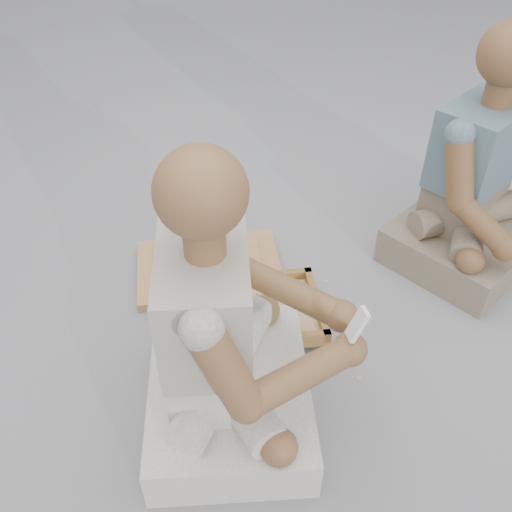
{
  "coord_description": "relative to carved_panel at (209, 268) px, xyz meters",
  "views": [
    {
      "loc": [
        -0.17,
        -1.31,
        1.61
      ],
      "look_at": [
        -0.08,
        0.22,
        0.3
      ],
      "focal_mm": 40.0,
      "sensor_mm": 36.0,
      "label": 1
    }
  ],
  "objects": [
    {
      "name": "ground",
      "position": [
        0.27,
        -0.48,
        -0.02
      ],
      "size": [
        60.0,
        60.0,
        0.0
      ],
      "primitive_type": "plane",
      "color": "gray",
      "rests_on": "ground"
    },
    {
      "name": "carved_panel",
      "position": [
        0.0,
        0.0,
        0.0
      ],
      "size": [
        0.63,
        0.45,
        0.04
      ],
      "primitive_type": "cube",
      "rotation": [
        0.0,
        0.0,
        0.09
      ],
      "color": "#A1623E",
      "rests_on": "ground"
    },
    {
      "name": "tool_tray",
      "position": [
        0.2,
        -0.3,
        0.04
      ],
      "size": [
        0.48,
        0.39,
        0.06
      ],
      "rotation": [
        0.0,
        0.0,
        0.08
      ],
      "color": "brown",
      "rests_on": "carved_panel"
    },
    {
      "name": "chisel_0",
      "position": [
        0.24,
        -0.22,
        0.06
      ],
      "size": [
        0.1,
        0.21,
        0.02
      ],
      "rotation": [
        0.0,
        0.0,
        1.19
      ],
      "color": "white",
      "rests_on": "tool_tray"
    },
    {
      "name": "chisel_1",
      "position": [
        0.3,
        -0.3,
        0.06
      ],
      "size": [
        0.16,
        0.18,
        0.02
      ],
      "rotation": [
        0.0,
        0.0,
        0.87
      ],
      "color": "white",
      "rests_on": "tool_tray"
    },
    {
      "name": "chisel_2",
      "position": [
        0.17,
        -0.32,
        0.05
      ],
      "size": [
        0.17,
        0.17,
        0.02
      ],
      "rotation": [
        0.0,
        0.0,
        -0.8
      ],
      "color": "white",
      "rests_on": "tool_tray"
    },
    {
      "name": "chisel_3",
      "position": [
        0.22,
        -0.26,
        0.05
      ],
      "size": [
        0.19,
        0.13,
        0.02
      ],
      "rotation": [
        0.0,
        0.0,
        0.57
      ],
      "color": "white",
      "rests_on": "tool_tray"
    },
    {
      "name": "chisel_4",
      "position": [
        0.2,
        -0.22,
        0.06
      ],
      "size": [
        0.18,
        0.16,
        0.02
      ],
      "rotation": [
        0.0,
        0.0,
        0.72
      ],
      "color": "white",
      "rests_on": "tool_tray"
    },
    {
      "name": "chisel_5",
      "position": [
        0.2,
        -0.3,
        0.05
      ],
      "size": [
        0.22,
        0.05,
        0.02
      ],
      "rotation": [
        0.0,
        0.0,
        -0.16
      ],
      "color": "white",
      "rests_on": "tool_tray"
    },
    {
      "name": "chisel_6",
      "position": [
        0.25,
        -0.35,
        0.05
      ],
      "size": [
        0.22,
        0.02,
        0.02
      ],
      "rotation": [
        0.0,
        0.0,
        -0.01
      ],
      "color": "white",
      "rests_on": "tool_tray"
    },
    {
      "name": "chisel_7",
      "position": [
        0.33,
        -0.19,
        0.04
      ],
      "size": [
        0.18,
        0.15,
        0.02
      ],
      "rotation": [
        0.0,
        0.0,
        0.67
      ],
      "color": "white",
      "rests_on": "tool_tray"
    },
    {
      "name": "chisel_8",
      "position": [
        0.33,
        -0.25,
        0.04
      ],
      "size": [
        0.22,
        0.06,
        0.02
      ],
      "rotation": [
        0.0,
        0.0,
        -0.2
      ],
      "color": "white",
      "rests_on": "tool_tray"
    },
    {
      "name": "wood_chip_0",
      "position": [
        0.52,
        -0.58,
        -0.02
      ],
      "size": [
        0.02,
        0.02,
        0.0
      ],
      "primitive_type": "cube",
      "rotation": [
        0.0,
        0.0,
        0.62
      ],
      "color": "tan",
      "rests_on": "ground"
    },
    {
      "name": "wood_chip_1",
      "position": [
        0.48,
        -0.09,
        -0.02
      ],
      "size": [
        0.02,
        0.02,
        0.0
      ],
      "primitive_type": "cube",
      "rotation": [
        0.0,
        0.0,
        2.62
      ],
      "color": "tan",
      "rests_on": "ground"
    },
    {
      "name": "wood_chip_2",
      "position": [
        0.25,
        0.06,
        -0.02
      ],
      "size": [
        0.02,
        0.02,
        0.0
      ],
      "primitive_type": "cube",
      "rotation": [
        0.0,
        0.0,
        2.73
      ],
      "color": "tan",
      "rests_on": "ground"
    },
    {
      "name": "wood_chip_3",
      "position": [
        0.22,
        -0.37,
        -0.02
      ],
      "size": [
        0.02,
        0.02,
        0.0
      ],
      "primitive_type": "cube",
      "rotation": [
        0.0,
        0.0,
        0.35
      ],
      "color": "tan",
      "rests_on": "ground"
    },
    {
      "name": "wood_chip_4",
      "position": [
        0.17,
        -0.18,
        -0.02
      ],
      "size": [
        0.02,
        0.02,
        0.0
      ],
      "primitive_type": "cube",
      "rotation": [
        0.0,
        0.0,
        2.12
      ],
      "color": "tan",
      "rests_on": "ground"
    },
    {
      "name": "wood_chip_5",
      "position": [
        0.18,
        -0.21,
        -0.02
      ],
      "size": [
        0.02,
        0.02,
        0.0
      ],
      "primitive_type": "cube",
      "rotation": [
        0.0,
        0.0,
        2.7
      ],
      "color": "tan",
      "rests_on": "ground"
    },
    {
      "name": "wood_chip_6",
      "position": [
        0.2,
        -0.35,
        -0.02
      ],
      "size": [
        0.02,
        0.02,
        0.0
      ],
      "primitive_type": "cube",
      "rotation": [
        0.0,
        0.0,
        1.92
      ],
      "color": "tan",
      "rests_on": "ground"
    },
    {
      "name": "wood_chip_7",
      "position": [
        0.23,
        -0.06,
        -0.02
      ],
      "size": [
        0.02,
        0.02,
        0.0
      ],
      "primitive_type": "cube",
      "rotation": [
        0.0,
        0.0,
        1.68
      ],
      "color": "tan",
      "rests_on": "ground"
    },
    {
      "name": "wood_chip_8",
      "position": [
        0.23,
        -0.19,
        -0.02
      ],
      "size": [
        0.02,
        0.02,
        0.0
      ],
      "primitive_type": "cube",
      "rotation": [
        0.0,
        0.0,
        2.4
      ],
      "color": "tan",
      "rests_on": "ground"
    },
    {
      "name": "wood_chip_9",
      "position": [
        0.31,
        -0.18,
        -0.02
      ],
      "size": [
        0.02,
        0.02,
        0.0
      ],
      "primitive_type": "cube",
      "rotation": [
        0.0,
        0.0,
        1.85
      ],
      "color": "tan",
      "rests_on": "ground"
    },
    {
      "name": "craftsman",
      "position": [
        0.07,
        -0.69,
        0.31
      ],
      "size": [
        0.65,
        0.64,
        0.98
      ],
      "rotation": [
        0.0,
        0.0,
        -1.56
      ],
      "color": "silver",
      "rests_on": "ground"
    },
    {
      "name": "companion",
      "position": [
        1.1,
        0.07,
        0.31
      ],
      "size": [
        0.8,
        0.79,
        0.99
      ],
      "rotation": [
        0.0,
        0.0,
        3.87
      ],
      "color": "#7B6859",
      "rests_on": "ground"
    },
    {
      "name": "mobile_phone",
      "position": [
        0.43,
        -0.75,
        0.44
      ],
      "size": [
        0.06,
        0.05,
        0.1
      ],
      "rotation": [
        -0.35,
        0.0,
        -1.39
      ],
      "color": "white",
      "rests_on": "craftsman"
    }
  ]
}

